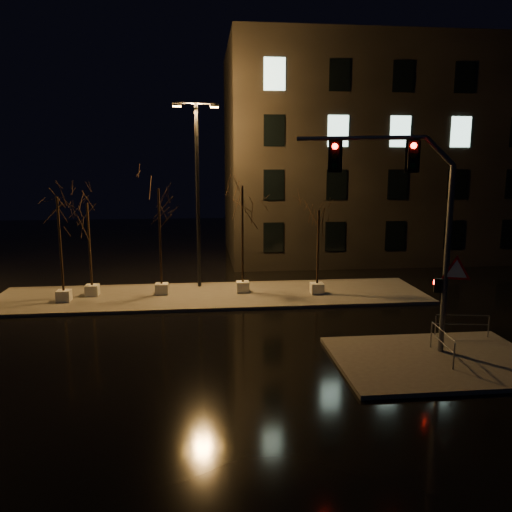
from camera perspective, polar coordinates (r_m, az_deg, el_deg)
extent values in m
plane|color=black|center=(20.21, -4.56, -9.12)|extent=(90.00, 90.00, 0.00)
cube|color=#4F4D46|center=(25.93, -4.94, -4.54)|extent=(22.00, 5.00, 0.15)
cube|color=#4F4D46|center=(18.69, 19.91, -11.14)|extent=(7.00, 5.00, 0.15)
cube|color=black|center=(39.78, 15.47, 11.12)|extent=(25.00, 12.00, 15.00)
cube|color=silver|center=(26.21, -21.09, -4.26)|extent=(0.65, 0.65, 0.55)
cylinder|color=black|center=(25.72, -21.46, 1.26)|extent=(0.11, 0.11, 4.56)
cube|color=silver|center=(26.89, -18.21, -3.72)|extent=(0.65, 0.65, 0.55)
cylinder|color=black|center=(26.43, -18.50, 1.24)|extent=(0.11, 0.11, 4.16)
cube|color=silver|center=(26.29, -10.72, -3.69)|extent=(0.65, 0.65, 0.55)
cylinder|color=black|center=(25.77, -10.92, 2.16)|extent=(0.11, 0.11, 4.87)
cube|color=silver|center=(26.26, -1.52, -3.53)|extent=(0.65, 0.65, 0.55)
cylinder|color=black|center=(25.73, -1.55, 2.47)|extent=(0.11, 0.11, 4.99)
cube|color=silver|center=(26.12, 6.98, -3.68)|extent=(0.65, 0.65, 0.55)
cylinder|color=black|center=(25.68, 7.09, 1.02)|extent=(0.11, 0.11, 3.78)
cylinder|color=#5A5C62|center=(18.53, 20.95, -0.56)|extent=(0.20, 0.20, 6.57)
cylinder|color=#5A5C62|center=(18.09, 11.77, 13.05)|extent=(4.19, 1.60, 0.15)
cube|color=black|center=(18.10, 17.50, 10.88)|extent=(0.39, 0.34, 0.99)
cube|color=black|center=(18.11, 9.02, 11.23)|extent=(0.39, 0.34, 0.99)
cube|color=black|center=(18.68, 20.04, -3.18)|extent=(0.29, 0.27, 0.49)
cone|color=red|center=(18.59, 21.91, -1.63)|extent=(1.09, 0.41, 1.14)
sphere|color=#FF0C07|center=(18.25, 21.76, 11.66)|extent=(0.20, 0.20, 0.20)
cylinder|color=black|center=(26.95, -6.68, 6.65)|extent=(0.19, 0.19, 9.72)
cylinder|color=black|center=(27.08, -6.90, 16.97)|extent=(2.14, 0.35, 0.10)
cube|color=#F8A131|center=(26.97, -9.04, 16.63)|extent=(0.52, 0.33, 0.19)
cube|color=#F8A131|center=(27.18, -4.77, 16.67)|extent=(0.52, 0.33, 0.19)
cylinder|color=#5A5C62|center=(20.78, 19.83, -7.54)|extent=(0.05, 0.05, 0.82)
cylinder|color=#5A5C62|center=(21.43, 25.04, -7.36)|extent=(0.05, 0.05, 0.82)
cylinder|color=#5A5C62|center=(20.96, 22.56, -6.26)|extent=(1.99, 0.37, 0.04)
cylinder|color=#5A5C62|center=(21.06, 22.49, -7.22)|extent=(1.99, 0.37, 0.04)
cylinder|color=#5A5C62|center=(17.76, 21.69, -10.59)|extent=(0.05, 0.05, 0.90)
cylinder|color=#5A5C62|center=(19.51, 19.39, -8.55)|extent=(0.05, 0.05, 0.90)
cylinder|color=#5A5C62|center=(18.47, 20.58, -8.06)|extent=(0.21, 2.01, 0.04)
cylinder|color=#5A5C62|center=(18.59, 20.50, -9.23)|extent=(0.21, 2.01, 0.04)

